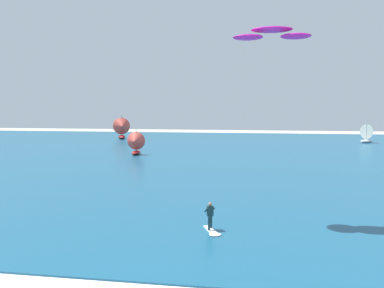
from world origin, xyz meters
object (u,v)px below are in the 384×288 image
(kitesurfer, at_px, (211,221))
(sailboat_trailing, at_px, (135,143))
(kite, at_px, (272,34))
(sailboat_near_shore, at_px, (122,128))
(sailboat_leading, at_px, (368,133))

(kitesurfer, height_order, sailboat_trailing, sailboat_trailing)
(sailboat_trailing, bearing_deg, kitesurfer, -65.59)
(kite, bearing_deg, kitesurfer, -137.04)
(sailboat_near_shore, xyz_separation_m, sailboat_leading, (53.19, -0.98, -0.56))
(kite, height_order, sailboat_trailing, kite)
(sailboat_trailing, xyz_separation_m, sailboat_leading, (41.64, 25.80, 0.15))
(sailboat_trailing, height_order, sailboat_leading, sailboat_leading)
(sailboat_leading, bearing_deg, kitesurfer, -114.66)
(kitesurfer, relative_size, kite, 0.41)
(kitesurfer, bearing_deg, kite, 42.96)
(kitesurfer, distance_m, kite, 12.26)
(kitesurfer, relative_size, sailboat_near_shore, 0.37)
(kitesurfer, bearing_deg, sailboat_trailing, 114.41)
(kite, bearing_deg, sailboat_leading, 67.07)
(sailboat_near_shore, relative_size, sailboat_trailing, 1.39)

